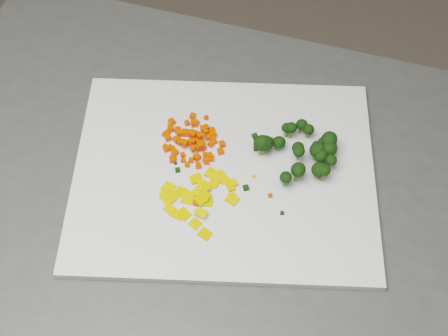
# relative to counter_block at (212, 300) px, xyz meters

# --- Properties ---
(counter_block) EXTENTS (0.97, 0.74, 0.90)m
(counter_block) POSITION_rel_counter_block_xyz_m (0.00, 0.00, 0.00)
(counter_block) COLOR #424240
(counter_block) RESTS_ON ground
(cutting_board) EXTENTS (0.46, 0.38, 0.01)m
(cutting_board) POSITION_rel_counter_block_xyz_m (0.02, 0.02, 0.46)
(cutting_board) COLOR silver
(cutting_board) RESTS_ON counter_block
(carrot_pile) EXTENTS (0.09, 0.09, 0.03)m
(carrot_pile) POSITION_rel_counter_block_xyz_m (-0.03, 0.06, 0.47)
(carrot_pile) COLOR #F13502
(carrot_pile) RESTS_ON cutting_board
(pepper_pile) EXTENTS (0.11, 0.11, 0.02)m
(pepper_pile) POSITION_rel_counter_block_xyz_m (-0.01, -0.03, 0.47)
(pepper_pile) COLOR #E4AC0C
(pepper_pile) RESTS_ON cutting_board
(broccoli_pile) EXTENTS (0.11, 0.11, 0.05)m
(broccoli_pile) POSITION_rel_counter_block_xyz_m (0.12, 0.06, 0.49)
(broccoli_pile) COLOR black
(broccoli_pile) RESTS_ON cutting_board
(carrot_cube_0) EXTENTS (0.01, 0.01, 0.01)m
(carrot_cube_0) POSITION_rel_counter_block_xyz_m (-0.04, 0.11, 0.47)
(carrot_cube_0) COLOR #F13502
(carrot_cube_0) RESTS_ON carrot_pile
(carrot_cube_1) EXTENTS (0.01, 0.01, 0.01)m
(carrot_cube_1) POSITION_rel_counter_block_xyz_m (-0.01, 0.09, 0.46)
(carrot_cube_1) COLOR #F13502
(carrot_cube_1) RESTS_ON carrot_pile
(carrot_cube_2) EXTENTS (0.01, 0.01, 0.01)m
(carrot_cube_2) POSITION_rel_counter_block_xyz_m (-0.05, 0.04, 0.47)
(carrot_cube_2) COLOR #F13502
(carrot_cube_2) RESTS_ON carrot_pile
(carrot_cube_3) EXTENTS (0.01, 0.01, 0.01)m
(carrot_cube_3) POSITION_rel_counter_block_xyz_m (-0.02, 0.08, 0.47)
(carrot_cube_3) COLOR #F13502
(carrot_cube_3) RESTS_ON carrot_pile
(carrot_cube_4) EXTENTS (0.01, 0.01, 0.01)m
(carrot_cube_4) POSITION_rel_counter_block_xyz_m (-0.07, 0.04, 0.47)
(carrot_cube_4) COLOR #F13502
(carrot_cube_4) RESTS_ON carrot_pile
(carrot_cube_5) EXTENTS (0.01, 0.01, 0.01)m
(carrot_cube_5) POSITION_rel_counter_block_xyz_m (-0.03, 0.07, 0.47)
(carrot_cube_5) COLOR #F13502
(carrot_cube_5) RESTS_ON carrot_pile
(carrot_cube_6) EXTENTS (0.01, 0.01, 0.01)m
(carrot_cube_6) POSITION_rel_counter_block_xyz_m (-0.02, 0.06, 0.47)
(carrot_cube_6) COLOR #F13502
(carrot_cube_6) RESTS_ON carrot_pile
(carrot_cube_7) EXTENTS (0.01, 0.01, 0.01)m
(carrot_cube_7) POSITION_rel_counter_block_xyz_m (-0.03, 0.09, 0.46)
(carrot_cube_7) COLOR #F13502
(carrot_cube_7) RESTS_ON carrot_pile
(carrot_cube_8) EXTENTS (0.01, 0.01, 0.01)m
(carrot_cube_8) POSITION_rel_counter_block_xyz_m (-0.07, 0.06, 0.47)
(carrot_cube_8) COLOR #F13502
(carrot_cube_8) RESTS_ON carrot_pile
(carrot_cube_9) EXTENTS (0.01, 0.01, 0.01)m
(carrot_cube_9) POSITION_rel_counter_block_xyz_m (-0.03, 0.06, 0.47)
(carrot_cube_9) COLOR #F13502
(carrot_cube_9) RESTS_ON carrot_pile
(carrot_cube_10) EXTENTS (0.01, 0.01, 0.01)m
(carrot_cube_10) POSITION_rel_counter_block_xyz_m (-0.02, 0.03, 0.47)
(carrot_cube_10) COLOR #F13502
(carrot_cube_10) RESTS_ON carrot_pile
(carrot_cube_11) EXTENTS (0.01, 0.01, 0.01)m
(carrot_cube_11) POSITION_rel_counter_block_xyz_m (-0.03, 0.03, 0.46)
(carrot_cube_11) COLOR #F13502
(carrot_cube_11) RESTS_ON carrot_pile
(carrot_cube_12) EXTENTS (0.01, 0.01, 0.01)m
(carrot_cube_12) POSITION_rel_counter_block_xyz_m (-0.06, 0.08, 0.47)
(carrot_cube_12) COLOR #F13502
(carrot_cube_12) RESTS_ON carrot_pile
(carrot_cube_13) EXTENTS (0.01, 0.01, 0.01)m
(carrot_cube_13) POSITION_rel_counter_block_xyz_m (-0.01, 0.04, 0.46)
(carrot_cube_13) COLOR #F13502
(carrot_cube_13) RESTS_ON carrot_pile
(carrot_cube_14) EXTENTS (0.01, 0.01, 0.01)m
(carrot_cube_14) POSITION_rel_counter_block_xyz_m (0.00, 0.04, 0.46)
(carrot_cube_14) COLOR #F13502
(carrot_cube_14) RESTS_ON carrot_pile
(carrot_cube_15) EXTENTS (0.01, 0.01, 0.01)m
(carrot_cube_15) POSITION_rel_counter_block_xyz_m (-0.03, 0.06, 0.47)
(carrot_cube_15) COLOR #F13502
(carrot_cube_15) RESTS_ON carrot_pile
(carrot_cube_16) EXTENTS (0.01, 0.01, 0.01)m
(carrot_cube_16) POSITION_rel_counter_block_xyz_m (-0.02, 0.05, 0.47)
(carrot_cube_16) COLOR #F13502
(carrot_cube_16) RESTS_ON carrot_pile
(carrot_cube_17) EXTENTS (0.01, 0.01, 0.01)m
(carrot_cube_17) POSITION_rel_counter_block_xyz_m (-0.02, 0.05, 0.47)
(carrot_cube_17) COLOR #F13502
(carrot_cube_17) RESTS_ON carrot_pile
(carrot_cube_18) EXTENTS (0.01, 0.01, 0.01)m
(carrot_cube_18) POSITION_rel_counter_block_xyz_m (-0.03, 0.06, 0.47)
(carrot_cube_18) COLOR #F13502
(carrot_cube_18) RESTS_ON carrot_pile
(carrot_cube_19) EXTENTS (0.01, 0.01, 0.01)m
(carrot_cube_19) POSITION_rel_counter_block_xyz_m (0.01, 0.06, 0.47)
(carrot_cube_19) COLOR #F13502
(carrot_cube_19) RESTS_ON carrot_pile
(carrot_cube_20) EXTENTS (0.01, 0.01, 0.01)m
(carrot_cube_20) POSITION_rel_counter_block_xyz_m (-0.07, 0.08, 0.47)
(carrot_cube_20) COLOR #F13502
(carrot_cube_20) RESTS_ON carrot_pile
(carrot_cube_21) EXTENTS (0.01, 0.01, 0.01)m
(carrot_cube_21) POSITION_rel_counter_block_xyz_m (-0.01, 0.08, 0.47)
(carrot_cube_21) COLOR #F13502
(carrot_cube_21) RESTS_ON carrot_pile
(carrot_cube_22) EXTENTS (0.01, 0.01, 0.01)m
(carrot_cube_22) POSITION_rel_counter_block_xyz_m (-0.06, 0.06, 0.47)
(carrot_cube_22) COLOR #F13502
(carrot_cube_22) RESTS_ON carrot_pile
(carrot_cube_23) EXTENTS (0.01, 0.01, 0.01)m
(carrot_cube_23) POSITION_rel_counter_block_xyz_m (-0.02, 0.07, 0.47)
(carrot_cube_23) COLOR #F13502
(carrot_cube_23) RESTS_ON carrot_pile
(carrot_cube_24) EXTENTS (0.01, 0.01, 0.01)m
(carrot_cube_24) POSITION_rel_counter_block_xyz_m (-0.04, 0.07, 0.47)
(carrot_cube_24) COLOR #F13502
(carrot_cube_24) RESTS_ON carrot_pile
(carrot_cube_25) EXTENTS (0.01, 0.01, 0.01)m
(carrot_cube_25) POSITION_rel_counter_block_xyz_m (-0.03, 0.04, 0.47)
(carrot_cube_25) COLOR #F13502
(carrot_cube_25) RESTS_ON carrot_pile
(carrot_cube_26) EXTENTS (0.01, 0.01, 0.01)m
(carrot_cube_26) POSITION_rel_counter_block_xyz_m (-0.00, 0.07, 0.47)
(carrot_cube_26) COLOR #F13502
(carrot_cube_26) RESTS_ON carrot_pile
(carrot_cube_27) EXTENTS (0.01, 0.01, 0.01)m
(carrot_cube_27) POSITION_rel_counter_block_xyz_m (-0.00, 0.04, 0.47)
(carrot_cube_27) COLOR #F13502
(carrot_cube_27) RESTS_ON carrot_pile
(carrot_cube_28) EXTENTS (0.01, 0.01, 0.01)m
(carrot_cube_28) POSITION_rel_counter_block_xyz_m (-0.07, 0.05, 0.46)
(carrot_cube_28) COLOR #F13502
(carrot_cube_28) RESTS_ON carrot_pile
(carrot_cube_29) EXTENTS (0.01, 0.01, 0.01)m
(carrot_cube_29) POSITION_rel_counter_block_xyz_m (-0.04, 0.04, 0.46)
(carrot_cube_29) COLOR #F13502
(carrot_cube_29) RESTS_ON carrot_pile
(carrot_cube_30) EXTENTS (0.01, 0.01, 0.01)m
(carrot_cube_30) POSITION_rel_counter_block_xyz_m (-0.05, 0.03, 0.46)
(carrot_cube_30) COLOR #F13502
(carrot_cube_30) RESTS_ON carrot_pile
(carrot_cube_31) EXTENTS (0.01, 0.01, 0.01)m
(carrot_cube_31) POSITION_rel_counter_block_xyz_m (-0.07, 0.07, 0.46)
(carrot_cube_31) COLOR #F13502
(carrot_cube_31) RESTS_ON carrot_pile
(carrot_cube_32) EXTENTS (0.01, 0.01, 0.01)m
(carrot_cube_32) POSITION_rel_counter_block_xyz_m (-0.00, 0.06, 0.47)
(carrot_cube_32) COLOR #F13502
(carrot_cube_32) RESTS_ON carrot_pile
(carrot_cube_33) EXTENTS (0.01, 0.01, 0.01)m
(carrot_cube_33) POSITION_rel_counter_block_xyz_m (-0.06, 0.04, 0.47)
(carrot_cube_33) COLOR #F13502
(carrot_cube_33) RESTS_ON carrot_pile
(carrot_cube_34) EXTENTS (0.01, 0.01, 0.01)m
(carrot_cube_34) POSITION_rel_counter_block_xyz_m (-0.02, 0.09, 0.47)
(carrot_cube_34) COLOR #F13502
(carrot_cube_34) RESTS_ON carrot_pile
(carrot_cube_35) EXTENTS (0.01, 0.01, 0.01)m
(carrot_cube_35) POSITION_rel_counter_block_xyz_m (-0.07, 0.07, 0.46)
(carrot_cube_35) COLOR #F13502
(carrot_cube_35) RESTS_ON carrot_pile
(carrot_cube_36) EXTENTS (0.01, 0.01, 0.01)m
(carrot_cube_36) POSITION_rel_counter_block_xyz_m (-0.04, 0.05, 0.47)
(carrot_cube_36) COLOR #F13502
(carrot_cube_36) RESTS_ON carrot_pile
(carrot_cube_37) EXTENTS (0.01, 0.01, 0.01)m
(carrot_cube_37) POSITION_rel_counter_block_xyz_m (-0.07, 0.08, 0.47)
(carrot_cube_37) COLOR #F13502
(carrot_cube_37) RESTS_ON carrot_pile
(carrot_cube_38) EXTENTS (0.01, 0.01, 0.01)m
(carrot_cube_38) POSITION_rel_counter_block_xyz_m (-0.05, 0.07, 0.47)
(carrot_cube_38) COLOR #F13502
(carrot_cube_38) RESTS_ON carrot_pile
(carrot_cube_39) EXTENTS (0.01, 0.01, 0.01)m
(carrot_cube_39) POSITION_rel_counter_block_xyz_m (-0.03, 0.07, 0.47)
(carrot_cube_39) COLOR #F13502
(carrot_cube_39) RESTS_ON carrot_pile
(carrot_cube_40) EXTENTS (0.01, 0.01, 0.01)m
(carrot_cube_40) POSITION_rel_counter_block_xyz_m (-0.04, 0.09, 0.47)
(carrot_cube_40) COLOR #F13502
(carrot_cube_40) RESTS_ON carrot_pile
(carrot_cube_41) EXTENTS (0.01, 0.01, 0.01)m
(carrot_cube_41) POSITION_rel_counter_block_xyz_m (-0.03, 0.06, 0.46)
(carrot_cube_41) COLOR #F13502
(carrot_cube_41) RESTS_ON carrot_pile
(carrot_cube_42) EXTENTS (0.01, 0.01, 0.01)m
(carrot_cube_42) POSITION_rel_counter_block_xyz_m (-0.02, 0.05, 0.47)
(carrot_cube_42) COLOR #F13502
(carrot_cube_42) RESTS_ON carrot_pile
(carrot_cube_43) EXTENTS (0.01, 0.01, 0.01)m
(carrot_cube_43) POSITION_rel_counter_block_xyz_m (-0.01, 0.07, 0.47)
(carrot_cube_43) COLOR #F13502
(carrot_cube_43) RESTS_ON carrot_pile
(carrot_cube_44) EXTENTS (0.01, 0.01, 0.01)m
(carrot_cube_44) POSITION_rel_counter_block_xyz_m (-0.03, 0.07, 0.47)
(carrot_cube_44) COLOR #F13502
(carrot_cube_44) RESTS_ON carrot_pile
(carrot_cube_45) EXTENTS (0.01, 0.01, 0.01)m
(carrot_cube_45) POSITION_rel_counter_block_xyz_m (-0.05, 0.07, 0.47)
(carrot_cube_45) COLOR #F13502
(carrot_cube_45) RESTS_ON carrot_pile
(carrot_cube_46) EXTENTS (0.01, 0.01, 0.01)m
(carrot_cube_46) POSITION_rel_counter_block_xyz_m (-0.05, 0.09, 0.46)
(carrot_cube_46) COLOR #F13502
(carrot_cube_46) RESTS_ON carrot_pile
(carrot_cube_47) EXTENTS (0.01, 0.01, 0.01)m
(carrot_cube_47) POSITION_rel_counter_block_xyz_m (-0.04, 0.03, 0.46)
(carrot_cube_47) COLOR #F13502
(carrot_cube_47) RESTS_ON carrot_pile
(carrot_cube_48) EXTENTS (0.01, 0.01, 0.01)m
(carrot_cube_48) POSITION_rel_counter_block_xyz_m (-0.03, 0.05, 0.46)
(carrot_cube_48) COLOR #F13502
(carrot_cube_48) RESTS_ON carrot_pile
(carrot_cube_49) EXTENTS (0.01, 0.01, 0.01)m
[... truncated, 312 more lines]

